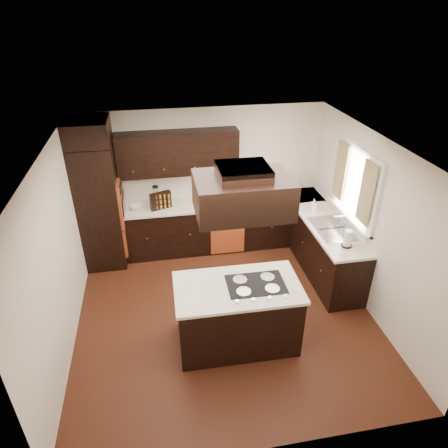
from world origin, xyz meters
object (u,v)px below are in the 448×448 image
Objects in this scene: oven_column at (100,206)px; range_hood at (243,195)px; island at (237,315)px; spice_rack at (161,201)px.

range_hood is (1.88, -2.25, 1.10)m from oven_column.
oven_column is at bearing 129.76° from island.
spice_rack is (0.99, 0.01, 0.01)m from oven_column.
range_hood is at bearing -50.26° from oven_column.
range_hood is at bearing 34.63° from island.
spice_rack is at bearing 0.45° from oven_column.
spice_rack is at bearing 111.16° from island.
range_hood reaches higher than oven_column.
range_hood reaches higher than island.
spice_rack reaches higher than island.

